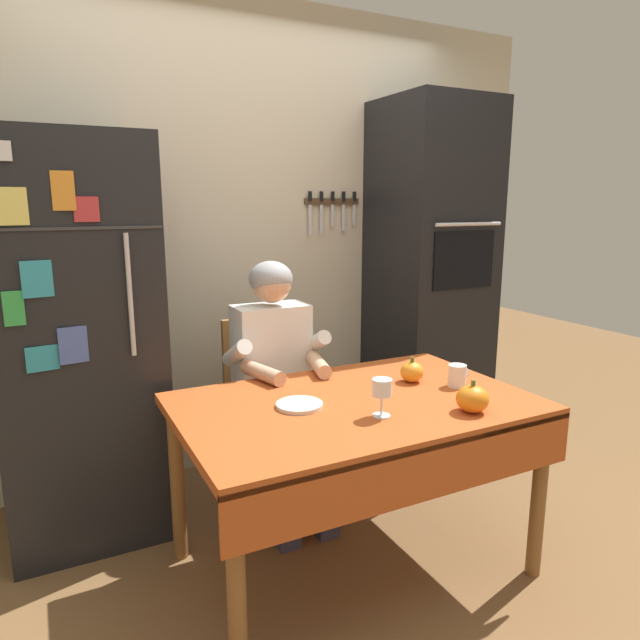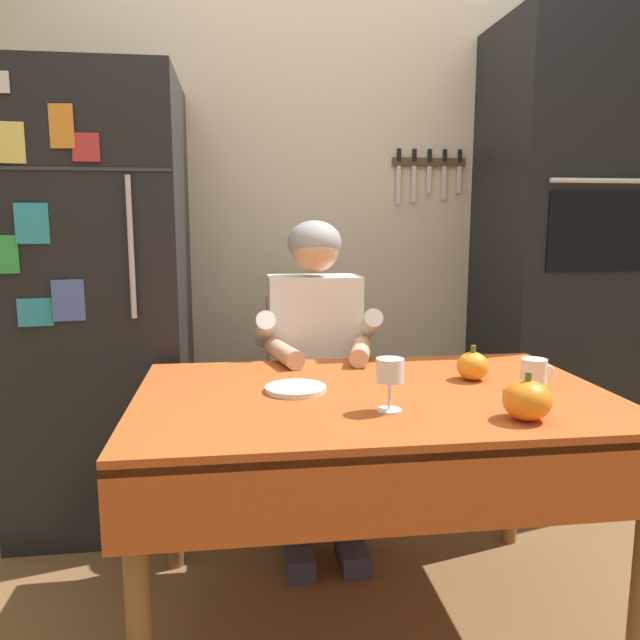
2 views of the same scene
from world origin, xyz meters
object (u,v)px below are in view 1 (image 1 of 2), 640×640
at_px(wall_oven, 429,280).
at_px(seated_person, 277,367).
at_px(coffee_mug, 457,376).
at_px(serving_tray, 299,405).
at_px(dining_table, 358,422).
at_px(chair_behind_person, 264,399).
at_px(refrigerator, 78,341).
at_px(pumpkin_large, 472,399).
at_px(pumpkin_medium, 412,372).
at_px(wine_glass, 381,390).

xyz_separation_m(wall_oven, seated_person, (-1.15, -0.32, -0.31)).
distance_m(seated_person, coffee_mug, 0.85).
distance_m(seated_person, serving_tray, 0.56).
xyz_separation_m(dining_table, seated_person, (-0.10, 0.60, 0.08)).
distance_m(wall_oven, chair_behind_person, 1.27).
height_order(refrigerator, pumpkin_large, refrigerator).
bearing_deg(pumpkin_medium, seated_person, 131.89).
distance_m(seated_person, wine_glass, 0.79).
xyz_separation_m(seated_person, pumpkin_medium, (0.44, -0.49, 0.05)).
bearing_deg(seated_person, serving_tray, -103.77).
bearing_deg(wall_oven, coffee_mug, -120.96).
distance_m(wall_oven, seated_person, 1.23).
distance_m(chair_behind_person, serving_tray, 0.79).
distance_m(refrigerator, serving_tray, 1.11).
bearing_deg(coffee_mug, wall_oven, 59.04).
height_order(seated_person, coffee_mug, seated_person).
distance_m(wine_glass, pumpkin_medium, 0.45).
distance_m(wine_glass, pumpkin_large, 0.36).
bearing_deg(refrigerator, dining_table, -42.90).
xyz_separation_m(chair_behind_person, pumpkin_large, (0.43, -1.08, 0.28)).
xyz_separation_m(dining_table, coffee_mug, (0.48, -0.02, 0.13)).
bearing_deg(seated_person, chair_behind_person, 90.00).
height_order(wall_oven, wine_glass, wall_oven).
xyz_separation_m(refrigerator, wine_glass, (0.95, -1.05, -0.06)).
relative_size(pumpkin_large, pumpkin_medium, 1.11).
distance_m(wine_glass, serving_tray, 0.33).
bearing_deg(pumpkin_medium, wine_glass, -140.63).
distance_m(refrigerator, chair_behind_person, 0.94).
height_order(chair_behind_person, wine_glass, chair_behind_person).
distance_m(wall_oven, pumpkin_large, 1.43).
xyz_separation_m(wine_glass, pumpkin_large, (0.33, -0.12, -0.05)).
bearing_deg(pumpkin_medium, pumpkin_large, -91.91).
xyz_separation_m(coffee_mug, serving_tray, (-0.71, 0.08, -0.04)).
relative_size(chair_behind_person, serving_tray, 5.08).
distance_m(coffee_mug, pumpkin_medium, 0.20).
height_order(refrigerator, seated_person, refrigerator).
height_order(coffee_mug, serving_tray, coffee_mug).
bearing_deg(seated_person, coffee_mug, -47.41).
xyz_separation_m(refrigerator, seated_person, (0.85, -0.28, -0.16)).
distance_m(refrigerator, seated_person, 0.91).
height_order(wine_glass, pumpkin_medium, wine_glass).
height_order(wall_oven, pumpkin_medium, wall_oven).
bearing_deg(pumpkin_medium, serving_tray, -174.23).
relative_size(wine_glass, pumpkin_large, 1.15).
bearing_deg(serving_tray, pumpkin_large, -31.49).
height_order(seated_person, serving_tray, seated_person).
xyz_separation_m(wine_glass, serving_tray, (-0.23, 0.23, -0.10)).
bearing_deg(refrigerator, wine_glass, -48.04).
distance_m(refrigerator, pumpkin_large, 1.74).
bearing_deg(pumpkin_large, chair_behind_person, 111.53).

